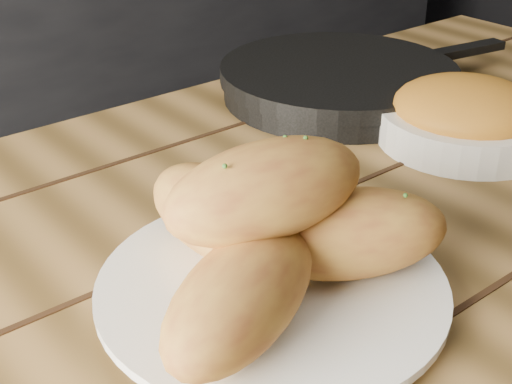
% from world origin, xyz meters
% --- Properties ---
extents(counter, '(2.80, 0.60, 0.90)m').
position_xyz_m(counter, '(0.00, 1.70, 0.45)').
color(counter, black).
rests_on(counter, ground).
extents(table, '(1.46, 0.90, 0.75)m').
position_xyz_m(table, '(-0.37, 0.07, 0.65)').
color(table, olive).
rests_on(table, ground).
extents(plate, '(0.28, 0.28, 0.02)m').
position_xyz_m(plate, '(-0.49, 0.07, 0.76)').
color(plate, white).
rests_on(plate, table).
extents(bread_rolls, '(0.30, 0.25, 0.12)m').
position_xyz_m(bread_rolls, '(-0.49, 0.07, 0.82)').
color(bread_rolls, gold).
rests_on(bread_rolls, plate).
extents(skillet, '(0.45, 0.32, 0.05)m').
position_xyz_m(skillet, '(-0.13, 0.36, 0.77)').
color(skillet, black).
rests_on(skillet, table).
extents(bowl, '(0.20, 0.20, 0.07)m').
position_xyz_m(bowl, '(-0.12, 0.16, 0.78)').
color(bowl, white).
rests_on(bowl, table).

